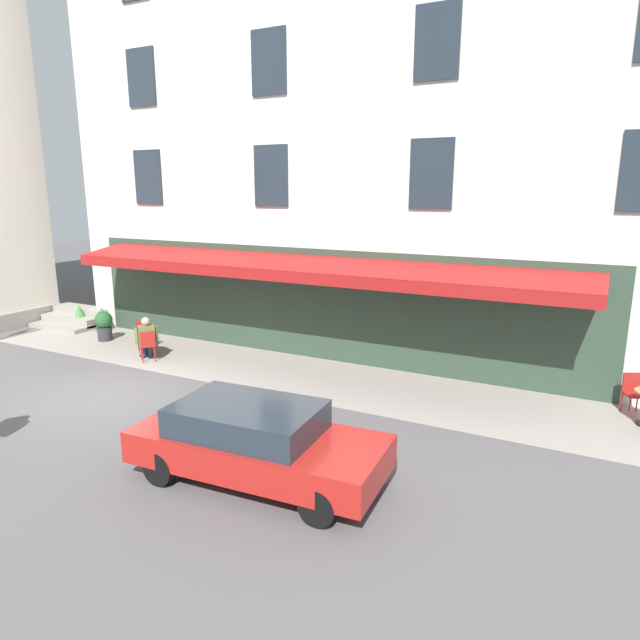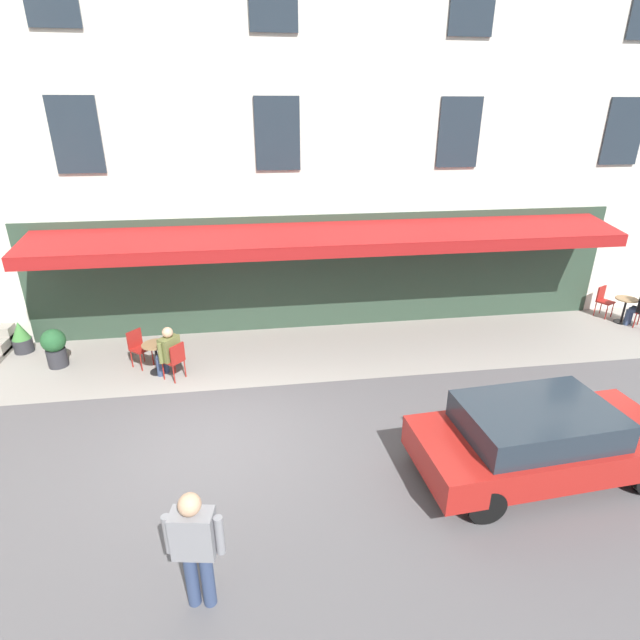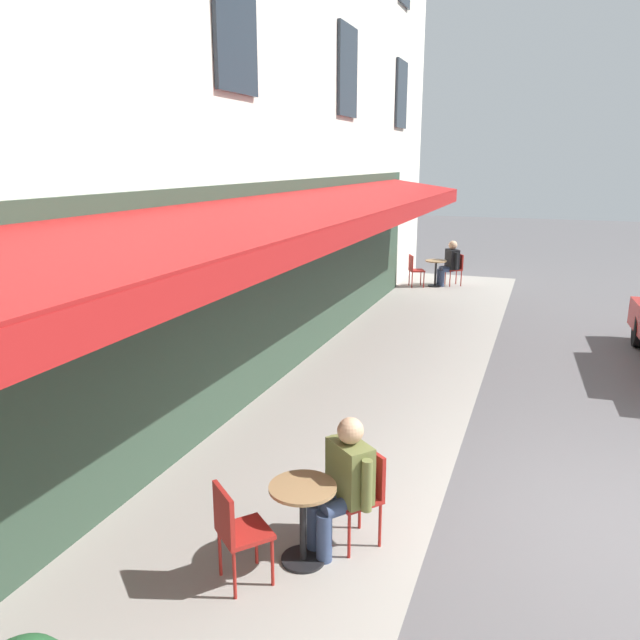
# 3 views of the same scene
# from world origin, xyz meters

# --- Properties ---
(ground_plane) EXTENTS (70.00, 70.00, 0.00)m
(ground_plane) POSITION_xyz_m (0.00, 0.00, 0.00)
(ground_plane) COLOR #565456
(sidewalk_cafe_terrace) EXTENTS (20.50, 3.20, 0.01)m
(sidewalk_cafe_terrace) POSITION_xyz_m (-3.25, -3.40, 0.00)
(sidewalk_cafe_terrace) COLOR gray
(sidewalk_cafe_terrace) RESTS_ON ground_plane
(cafe_building_facade) EXTENTS (20.00, 10.70, 15.00)m
(cafe_building_facade) POSITION_xyz_m (-4.00, -9.49, 7.49)
(cafe_building_facade) COLOR silver
(cafe_building_facade) RESTS_ON ground_plane
(cafe_table_near_entrance) EXTENTS (0.60, 0.60, 0.75)m
(cafe_table_near_entrance) POSITION_xyz_m (1.47, -2.82, 0.49)
(cafe_table_near_entrance) COLOR black
(cafe_table_near_entrance) RESTS_ON ground_plane
(cafe_chair_red_corner_left) EXTENTS (0.56, 0.56, 0.91)m
(cafe_chair_red_corner_left) POSITION_xyz_m (0.99, -2.42, 0.55)
(cafe_chair_red_corner_left) COLOR maroon
(cafe_chair_red_corner_left) RESTS_ON ground_plane
(cafe_chair_red_facing_street) EXTENTS (0.56, 0.56, 0.91)m
(cafe_chair_red_facing_street) POSITION_xyz_m (1.95, -3.23, 0.55)
(cafe_chair_red_facing_street) COLOR maroon
(cafe_chair_red_facing_street) RESTS_ON ground_plane
(cafe_table_mid_terrace) EXTENTS (0.60, 0.60, 0.75)m
(cafe_table_mid_terrace) POSITION_xyz_m (-11.50, -3.92, 0.49)
(cafe_table_mid_terrace) COLOR black
(cafe_table_mid_terrace) RESTS_ON ground_plane
(cafe_chair_red_near_door) EXTENTS (0.54, 0.54, 0.91)m
(cafe_chair_red_near_door) POSITION_xyz_m (-11.22, -4.49, 0.55)
(cafe_chair_red_near_door) COLOR maroon
(cafe_chair_red_near_door) RESTS_ON ground_plane
(seated_patron_in_olive) EXTENTS (0.62, 0.61, 1.28)m
(seated_patron_in_olive) POSITION_xyz_m (1.15, -2.55, 0.69)
(seated_patron_in_olive) COLOR navy
(seated_patron_in_olive) RESTS_ON ground_plane
(walking_pedestrian_in_grey) EXTENTS (0.71, 0.37, 1.75)m
(walking_pedestrian_in_grey) POSITION_xyz_m (-0.00, 3.37, 1.02)
(walking_pedestrian_in_grey) COLOR navy
(walking_pedestrian_in_grey) RESTS_ON ground_plane
(potted_plant_entrance_right) EXTENTS (0.56, 0.56, 0.97)m
(potted_plant_entrance_right) POSITION_xyz_m (3.93, -3.49, 0.53)
(potted_plant_entrance_right) COLOR #2D2D33
(potted_plant_entrance_right) RESTS_ON ground_plane
(potted_plant_entrance_left) EXTENTS (0.46, 0.46, 0.83)m
(potted_plant_entrance_left) POSITION_xyz_m (5.07, -4.43, 0.41)
(potted_plant_entrance_left) COLOR #2D2D33
(potted_plant_entrance_left) RESTS_ON ground_plane
(parked_car_red) EXTENTS (4.41, 2.07, 1.33)m
(parked_car_red) POSITION_xyz_m (-5.47, 1.71, 0.71)
(parked_car_red) COLOR #A81E19
(parked_car_red) RESTS_ON ground_plane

